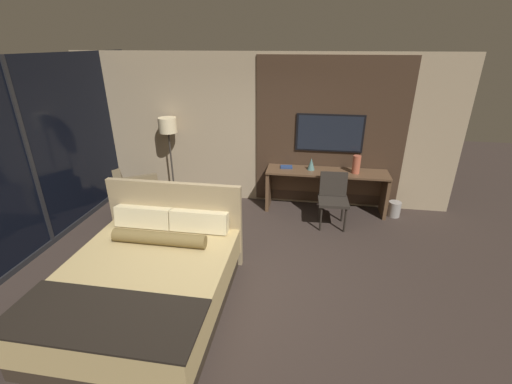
# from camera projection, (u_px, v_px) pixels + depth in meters

# --- Properties ---
(ground_plane) EXTENTS (16.00, 16.00, 0.00)m
(ground_plane) POSITION_uv_depth(u_px,v_px,m) (230.00, 277.00, 4.66)
(ground_plane) COLOR #332823
(wall_back_tv_panel) EXTENTS (7.20, 0.09, 2.80)m
(wall_back_tv_panel) POSITION_uv_depth(u_px,v_px,m) (269.00, 132.00, 6.41)
(wall_back_tv_panel) COLOR tan
(wall_back_tv_panel) RESTS_ON ground_plane
(wall_left_window) EXTENTS (0.06, 6.00, 2.80)m
(wall_left_window) POSITION_uv_depth(u_px,v_px,m) (30.00, 164.00, 4.92)
(wall_left_window) COLOR black
(wall_left_window) RESTS_ON ground_plane
(bed) EXTENTS (1.90, 2.27, 1.21)m
(bed) POSITION_uv_depth(u_px,v_px,m) (146.00, 283.00, 4.02)
(bed) COLOR #33281E
(bed) RESTS_ON ground_plane
(desk) EXTENTS (2.19, 0.53, 0.79)m
(desk) POSITION_uv_depth(u_px,v_px,m) (326.00, 183.00, 6.34)
(desk) COLOR brown
(desk) RESTS_ON ground_plane
(tv) EXTENTS (1.21, 0.04, 0.68)m
(tv) POSITION_uv_depth(u_px,v_px,m) (330.00, 133.00, 6.17)
(tv) COLOR black
(desk_chair) EXTENTS (0.52, 0.51, 0.92)m
(desk_chair) POSITION_uv_depth(u_px,v_px,m) (333.00, 195.00, 5.84)
(desk_chair) COLOR #28231E
(desk_chair) RESTS_ON ground_plane
(armchair_by_window) EXTENTS (1.09, 1.10, 0.81)m
(armchair_by_window) POSITION_uv_depth(u_px,v_px,m) (139.00, 198.00, 6.36)
(armchair_by_window) COLOR brown
(armchair_by_window) RESTS_ON ground_plane
(floor_lamp) EXTENTS (0.34, 0.34, 1.65)m
(floor_lamp) POSITION_uv_depth(u_px,v_px,m) (168.00, 132.00, 6.45)
(floor_lamp) COLOR #282623
(floor_lamp) RESTS_ON ground_plane
(vase_tall) EXTENTS (0.14, 0.14, 0.32)m
(vase_tall) POSITION_uv_depth(u_px,v_px,m) (356.00, 164.00, 6.05)
(vase_tall) COLOR #B2563D
(vase_tall) RESTS_ON desk
(vase_short) EXTENTS (0.14, 0.14, 0.22)m
(vase_short) POSITION_uv_depth(u_px,v_px,m) (311.00, 164.00, 6.23)
(vase_short) COLOR #4C706B
(vase_short) RESTS_ON desk
(book) EXTENTS (0.23, 0.17, 0.03)m
(book) POSITION_uv_depth(u_px,v_px,m) (286.00, 167.00, 6.37)
(book) COLOR navy
(book) RESTS_ON desk
(waste_bin) EXTENTS (0.22, 0.22, 0.28)m
(waste_bin) POSITION_uv_depth(u_px,v_px,m) (394.00, 209.00, 6.25)
(waste_bin) COLOR gray
(waste_bin) RESTS_ON ground_plane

